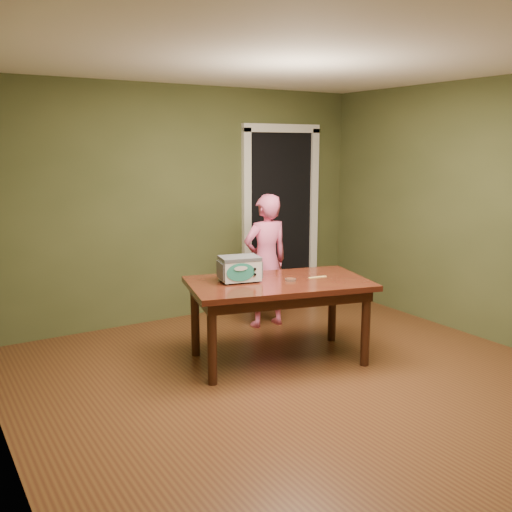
% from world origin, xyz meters
% --- Properties ---
extents(floor, '(5.00, 5.00, 0.00)m').
position_xyz_m(floor, '(0.00, 0.00, 0.00)').
color(floor, brown).
rests_on(floor, ground).
extents(room_shell, '(4.52, 5.02, 2.61)m').
position_xyz_m(room_shell, '(0.00, 0.00, 1.71)').
color(room_shell, '#4C522C').
rests_on(room_shell, ground).
extents(doorway, '(1.10, 0.66, 2.25)m').
position_xyz_m(doorway, '(1.30, 2.78, 1.06)').
color(doorway, black).
rests_on(doorway, ground).
extents(dining_table, '(1.77, 1.27, 0.75)m').
position_xyz_m(dining_table, '(0.12, 0.77, 0.65)').
color(dining_table, '#3B140D').
rests_on(dining_table, floor).
extents(toy_oven, '(0.41, 0.31, 0.23)m').
position_xyz_m(toy_oven, '(-0.18, 0.94, 0.87)').
color(toy_oven, '#4C4F54').
rests_on(toy_oven, dining_table).
extents(baking_pan, '(0.10, 0.10, 0.02)m').
position_xyz_m(baking_pan, '(0.21, 0.71, 0.76)').
color(baking_pan, silver).
rests_on(baking_pan, dining_table).
extents(spatula, '(0.18, 0.05, 0.01)m').
position_xyz_m(spatula, '(0.50, 0.69, 0.75)').
color(spatula, '#E3C263').
rests_on(spatula, dining_table).
extents(child, '(0.54, 0.37, 1.44)m').
position_xyz_m(child, '(0.58, 1.70, 0.72)').
color(child, '#E85F8F').
rests_on(child, floor).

